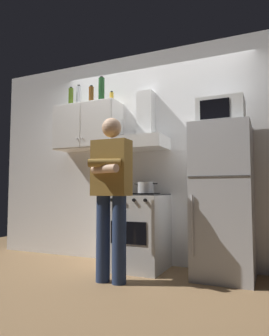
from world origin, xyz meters
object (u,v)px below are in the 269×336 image
at_px(bottle_wine_green, 101,90).
at_px(bottle_beer_brown, 91,95).
at_px(microwave, 221,112).
at_px(upper_cabinet, 88,127).
at_px(bottle_vodka_clear, 79,96).
at_px(stove_oven, 139,231).
at_px(refrigerator, 223,200).
at_px(range_hood, 143,134).
at_px(person_standing, 111,191).
at_px(cooking_pot, 146,188).
at_px(bottle_spice_jar, 112,97).
at_px(bottle_olive_oil, 71,97).

distance_m(bottle_wine_green, bottle_beer_brown, 0.18).
bearing_deg(microwave, upper_cabinet, 176.52).
height_order(microwave, bottle_wine_green, bottle_wine_green).
xyz_separation_m(microwave, bottle_vodka_clear, (-1.92, 0.14, 0.46)).
height_order(stove_oven, refrigerator, refrigerator).
xyz_separation_m(microwave, bottle_beer_brown, (-1.70, 0.10, 0.43)).
height_order(stove_oven, range_hood, range_hood).
bearing_deg(bottle_vodka_clear, person_standing, -39.65).
bearing_deg(bottle_beer_brown, cooking_pot, -15.32).
bearing_deg(cooking_pot, range_hood, 117.88).
bearing_deg(bottle_spice_jar, range_hood, 2.11).
distance_m(cooking_pot, bottle_vodka_clear, 1.70).
xyz_separation_m(bottle_spice_jar, bottle_wine_green, (-0.14, -0.02, 0.10)).
height_order(range_hood, bottle_wine_green, bottle_wine_green).
distance_m(person_standing, bottle_olive_oil, 1.77).
relative_size(upper_cabinet, bottle_olive_oil, 3.34).
bearing_deg(person_standing, bottle_wine_green, 126.83).
distance_m(refrigerator, microwave, 0.94).
bearing_deg(bottle_olive_oil, bottle_vodka_clear, 38.66).
xyz_separation_m(range_hood, person_standing, (-0.05, -0.73, -0.70)).
relative_size(range_hood, microwave, 1.56).
distance_m(range_hood, microwave, 0.97).
distance_m(upper_cabinet, range_hood, 0.81).
distance_m(refrigerator, bottle_beer_brown, 2.18).
relative_size(bottle_wine_green, bottle_vodka_clear, 1.12).
relative_size(cooking_pot, bottle_olive_oil, 1.03).
height_order(bottle_olive_oil, bottle_spice_jar, bottle_olive_oil).
relative_size(upper_cabinet, range_hood, 1.20).
bearing_deg(person_standing, upper_cabinet, 135.74).
bearing_deg(bottle_vodka_clear, upper_cabinet, -10.81).
bearing_deg(bottle_spice_jar, upper_cabinet, 177.72).
bearing_deg(bottle_beer_brown, bottle_vodka_clear, 170.62).
height_order(person_standing, bottle_beer_brown, bottle_beer_brown).
xyz_separation_m(bottle_wine_green, bottle_beer_brown, (-0.17, 0.03, -0.04)).
height_order(person_standing, bottle_vodka_clear, bottle_vodka_clear).
height_order(stove_oven, bottle_vodka_clear, bottle_vodka_clear).
bearing_deg(bottle_spice_jar, microwave, -3.79).
distance_m(range_hood, bottle_beer_brown, 0.94).
distance_m(stove_oven, bottle_beer_brown, 1.90).
bearing_deg(bottle_vodka_clear, refrigerator, -4.68).
bearing_deg(range_hood, bottle_wine_green, -176.58).
relative_size(microwave, cooking_pot, 1.73).
distance_m(stove_oven, microwave, 1.62).
bearing_deg(bottle_beer_brown, refrigerator, -4.05).
relative_size(refrigerator, cooking_pot, 5.76).
height_order(bottle_wine_green, bottle_vodka_clear, bottle_wine_green).
distance_m(range_hood, bottle_wine_green, 0.84).
xyz_separation_m(bottle_olive_oil, bottle_vodka_clear, (0.08, 0.06, 0.02)).
distance_m(bottle_olive_oil, bottle_spice_jar, 0.62).
distance_m(microwave, bottle_wine_green, 1.60).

